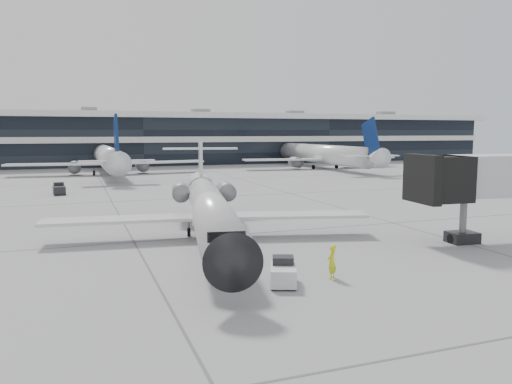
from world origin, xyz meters
name	(u,v)px	position (x,y,z in m)	size (l,w,h in m)	color
ground	(276,232)	(0.00, 0.00, 0.00)	(220.00, 220.00, 0.00)	gray
terminal	(137,141)	(0.00, 82.00, 5.00)	(170.00, 22.00, 10.00)	black
bg_jet_center	(109,174)	(-8.00, 55.00, 0.00)	(32.00, 40.00, 9.60)	silver
bg_jet_right	(320,168)	(32.00, 55.00, 0.00)	(32.00, 40.00, 9.60)	silver
regional_jet	(209,207)	(-5.10, -0.62, 2.14)	(21.64, 26.98, 6.26)	silver
ramp_worker	(332,262)	(-1.80, -11.57, 0.85)	(0.62, 0.41, 1.70)	#D5E618
baggage_tug	(283,273)	(-4.43, -11.67, 0.57)	(1.83, 2.28, 1.27)	silver
traffic_cone	(238,215)	(-0.79, 6.36, 0.27)	(0.52, 0.52, 0.58)	#FD4A0D
far_tug	(59,189)	(-15.22, 28.24, 0.62)	(1.48, 2.27, 1.37)	black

